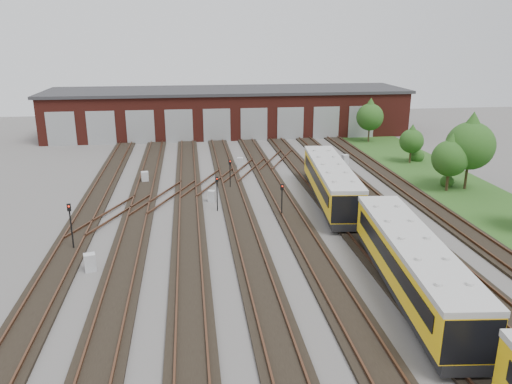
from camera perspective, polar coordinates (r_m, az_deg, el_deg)
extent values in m
plane|color=#454240|center=(35.52, 2.13, -5.29)|extent=(120.00, 120.00, 0.00)
cube|color=black|center=(36.00, -20.54, -5.99)|extent=(2.40, 70.00, 0.18)
cube|color=#513120|center=(36.11, -21.68, -5.77)|extent=(0.10, 70.00, 0.15)
cube|color=#513120|center=(35.78, -19.44, -5.73)|extent=(0.10, 70.00, 0.15)
cube|color=black|center=(35.29, -14.17, -5.85)|extent=(2.40, 70.00, 0.18)
cube|color=#513120|center=(35.32, -15.35, -5.63)|extent=(0.10, 70.00, 0.15)
cube|color=#513120|center=(35.15, -13.03, -5.57)|extent=(0.10, 70.00, 0.15)
cube|color=black|center=(35.03, -7.64, -5.63)|extent=(2.40, 70.00, 0.18)
cube|color=#513120|center=(34.98, -8.83, -5.42)|extent=(0.10, 70.00, 0.15)
cube|color=#513120|center=(34.96, -6.47, -5.33)|extent=(0.10, 70.00, 0.15)
cube|color=black|center=(35.22, -1.09, -5.33)|extent=(2.40, 70.00, 0.18)
cube|color=#513120|center=(35.09, -2.26, -5.14)|extent=(0.10, 70.00, 0.15)
cube|color=#513120|center=(35.24, 0.07, -5.02)|extent=(0.10, 70.00, 0.15)
cube|color=black|center=(35.86, 5.29, -4.97)|extent=(2.40, 70.00, 0.18)
cube|color=#513120|center=(35.65, 4.17, -4.80)|extent=(0.10, 70.00, 0.15)
cube|color=#513120|center=(35.96, 6.42, -4.66)|extent=(0.10, 70.00, 0.15)
cube|color=black|center=(36.92, 11.38, -4.58)|extent=(2.40, 70.00, 0.18)
cube|color=#513120|center=(36.64, 10.33, -4.41)|extent=(0.10, 70.00, 0.15)
cube|color=#513120|center=(37.10, 12.44, -4.27)|extent=(0.10, 70.00, 0.15)
cube|color=black|center=(38.38, 17.05, -4.16)|extent=(2.40, 70.00, 0.18)
cube|color=#513120|center=(38.03, 16.09, -4.01)|extent=(0.10, 70.00, 0.15)
cube|color=#513120|center=(38.62, 18.04, -3.86)|extent=(0.10, 70.00, 0.15)
cube|color=black|center=(40.18, 22.26, -3.74)|extent=(2.40, 70.00, 0.18)
cube|color=#513120|center=(39.78, 21.39, -3.60)|extent=(0.10, 70.00, 0.15)
cube|color=#513120|center=(40.48, 23.17, -3.45)|extent=(0.10, 70.00, 0.15)
cube|color=#513120|center=(44.41, -10.32, -0.47)|extent=(5.40, 9.62, 0.15)
cube|color=#513120|center=(48.20, -5.39, 1.18)|extent=(5.40, 9.62, 0.15)
cube|color=#513120|center=(52.33, -1.21, 2.58)|extent=(5.40, 9.62, 0.15)
cube|color=#513120|center=(41.05, -16.11, -2.41)|extent=(5.40, 9.62, 0.15)
cube|color=#513120|center=(56.73, 2.35, 3.76)|extent=(5.40, 9.62, 0.15)
cube|color=#511B14|center=(73.25, -3.21, 9.08)|extent=(50.00, 12.00, 6.00)
cube|color=#2C2B2E|center=(72.86, -3.25, 11.53)|extent=(51.00, 12.50, 0.40)
cube|color=gray|center=(69.17, -21.38, 6.73)|extent=(3.60, 0.12, 4.40)
cube|color=gray|center=(68.16, -17.28, 7.00)|extent=(3.60, 0.12, 4.40)
cube|color=gray|center=(67.51, -13.06, 7.24)|extent=(3.60, 0.12, 4.40)
cube|color=gray|center=(67.23, -8.79, 7.44)|extent=(3.60, 0.12, 4.40)
cube|color=gray|center=(67.32, -4.49, 7.61)|extent=(3.60, 0.12, 4.40)
cube|color=gray|center=(67.78, -0.23, 7.73)|extent=(3.60, 0.12, 4.40)
cube|color=gray|center=(68.60, 3.95, 7.81)|extent=(3.60, 0.12, 4.40)
cube|color=gray|center=(69.77, 8.02, 7.84)|extent=(3.60, 0.12, 4.40)
cube|color=gray|center=(71.27, 11.93, 7.84)|extent=(3.60, 0.12, 4.40)
cube|color=#1F4818|center=(50.82, 21.71, 0.58)|extent=(8.00, 55.00, 0.05)
cube|color=black|center=(29.16, 17.15, -10.13)|extent=(3.77, 14.92, 0.59)
cube|color=#FFB60D|center=(28.56, 17.40, -7.68)|extent=(4.06, 14.95, 2.17)
cube|color=#B5B4B0|center=(28.08, 17.63, -5.40)|extent=(4.16, 14.96, 0.30)
cube|color=black|center=(28.07, 14.92, -7.35)|extent=(1.39, 12.94, 0.84)
cube|color=black|center=(28.91, 19.90, -7.09)|extent=(1.39, 12.94, 0.84)
cube|color=black|center=(43.01, 8.45, -0.45)|extent=(3.77, 14.92, 0.59)
cube|color=#FFB60D|center=(42.61, 8.53, 1.31)|extent=(4.06, 14.95, 2.17)
cube|color=#B5B4B0|center=(42.28, 8.61, 2.91)|extent=(4.16, 14.96, 0.30)
cube|color=black|center=(42.33, 6.81, 1.62)|extent=(1.39, 12.94, 0.84)
cube|color=black|center=(42.79, 10.26, 1.64)|extent=(1.39, 12.94, 0.84)
cylinder|color=black|center=(35.25, -20.31, -4.18)|extent=(0.10, 0.10, 2.79)
cube|color=black|center=(34.70, -20.60, -1.66)|extent=(0.27, 0.19, 0.49)
sphere|color=#FA210D|center=(34.58, -20.65, -1.55)|extent=(0.12, 0.12, 0.12)
cylinder|color=black|center=(40.57, -4.46, -0.53)|extent=(0.09, 0.09, 2.45)
cube|color=black|center=(40.15, -4.51, 1.43)|extent=(0.24, 0.17, 0.44)
sphere|color=#FA210D|center=(40.04, -4.51, 1.52)|extent=(0.11, 0.11, 0.11)
cylinder|color=black|center=(46.42, -2.98, 1.77)|extent=(0.09, 0.09, 2.34)
cube|color=black|center=(46.06, -3.01, 3.43)|extent=(0.25, 0.19, 0.44)
sphere|color=#FA210D|center=(45.96, -3.00, 3.51)|extent=(0.11, 0.11, 0.11)
cylinder|color=black|center=(39.13, 2.97, -1.34)|extent=(0.09, 0.09, 2.25)
cube|color=black|center=(38.71, 3.00, 0.57)|extent=(0.24, 0.15, 0.47)
sphere|color=#FA210D|center=(38.59, 3.03, 0.66)|extent=(0.11, 0.11, 0.11)
cube|color=#AFB1B4|center=(32.22, -18.44, -7.65)|extent=(0.79, 0.71, 1.12)
cube|color=#AFB1B4|center=(49.60, -12.58, 1.66)|extent=(0.75, 0.66, 1.11)
cube|color=#AFB1B4|center=(43.06, -5.09, -0.48)|extent=(0.73, 0.66, 1.00)
cube|color=#AFB1B4|center=(54.30, -1.83, 3.41)|extent=(0.69, 0.60, 1.03)
cube|color=#AFB1B4|center=(56.22, 10.14, 3.67)|extent=(0.79, 0.71, 1.10)
cylinder|color=#382A19|center=(68.75, 12.75, 6.35)|extent=(0.21, 0.21, 1.83)
sphere|color=#1C4012|center=(68.33, 12.89, 8.35)|extent=(3.55, 3.55, 3.55)
cone|color=#1C4012|center=(68.15, 12.96, 9.40)|extent=(3.04, 3.04, 2.54)
cylinder|color=#382A19|center=(58.51, 17.19, 3.84)|extent=(0.21, 0.21, 1.37)
sphere|color=#1C4012|center=(58.13, 17.35, 5.58)|extent=(2.66, 2.66, 2.66)
cone|color=#1C4012|center=(57.95, 17.44, 6.50)|extent=(2.28, 2.28, 1.90)
cylinder|color=#382A19|center=(50.17, 22.86, 1.54)|extent=(0.24, 0.24, 2.25)
sphere|color=#1C4012|center=(49.49, 23.27, 4.88)|extent=(4.38, 4.38, 4.38)
cone|color=#1C4012|center=(49.21, 23.49, 6.65)|extent=(3.75, 3.75, 3.13)
cylinder|color=#382A19|center=(48.99, 21.01, 1.05)|extent=(0.26, 0.26, 1.69)
sphere|color=#1C4012|center=(48.45, 21.30, 3.61)|extent=(3.29, 3.29, 3.29)
cone|color=#1C4012|center=(48.20, 21.46, 4.97)|extent=(2.82, 2.82, 2.35)
sphere|color=#1C4012|center=(50.65, 21.01, 1.32)|extent=(1.27, 1.27, 1.27)
sphere|color=#1C4012|center=(59.79, 17.95, 4.17)|extent=(1.62, 1.62, 1.62)
sphere|color=#1C4012|center=(73.33, 13.40, 6.74)|extent=(1.21, 1.21, 1.21)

